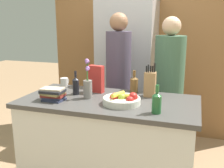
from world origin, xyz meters
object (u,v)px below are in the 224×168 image
object	(u,v)px
book_stack	(53,94)
person_at_sink	(118,79)
flower_vase	(88,86)
bottle_wine	(76,85)
refrigerator	(127,70)
person_in_blue	(169,86)
bottle_oil	(134,84)
cereal_box	(96,79)
bottle_vinegar	(157,102)
fruit_bowl	(122,100)
coffee_mug	(64,82)
knife_block	(150,84)

from	to	relation	value
book_stack	person_at_sink	world-z (taller)	person_at_sink
flower_vase	bottle_wine	distance (m)	0.18
refrigerator	person_in_blue	distance (m)	0.87
bottle_oil	person_in_blue	world-z (taller)	person_in_blue
refrigerator	cereal_box	world-z (taller)	refrigerator
flower_vase	person_at_sink	size ratio (longest dim) A/B	0.21
bottle_oil	person_at_sink	world-z (taller)	person_at_sink
cereal_box	bottle_wine	distance (m)	0.21
bottle_oil	bottle_vinegar	xyz separation A→B (m)	(0.30, -0.52, 0.00)
flower_vase	person_in_blue	size ratio (longest dim) A/B	0.22
flower_vase	person_in_blue	world-z (taller)	person_in_blue
bottle_vinegar	person_at_sink	size ratio (longest dim) A/B	0.13
book_stack	bottle_oil	distance (m)	0.78
person_at_sink	book_stack	bearing A→B (deg)	-123.96
fruit_bowl	flower_vase	world-z (taller)	flower_vase
bottle_vinegar	person_at_sink	bearing A→B (deg)	122.98
refrigerator	person_at_sink	xyz separation A→B (m)	(0.06, -0.63, 0.02)
coffee_mug	person_in_blue	distance (m)	1.11
cereal_box	coffee_mug	world-z (taller)	cereal_box
book_stack	bottle_wine	bearing A→B (deg)	65.55
coffee_mug	bottle_oil	distance (m)	0.76
fruit_bowl	cereal_box	distance (m)	0.47
flower_vase	bottle_wine	bearing A→B (deg)	152.69
knife_block	person_in_blue	distance (m)	0.47
cereal_box	person_at_sink	size ratio (longest dim) A/B	0.16
knife_block	person_at_sink	distance (m)	0.61
fruit_bowl	person_at_sink	world-z (taller)	person_at_sink
knife_block	coffee_mug	world-z (taller)	knife_block
person_in_blue	bottle_vinegar	bearing A→B (deg)	-81.34
bottle_oil	refrigerator	bearing A→B (deg)	108.42
person_at_sink	cereal_box	bearing A→B (deg)	-112.84
flower_vase	bottle_vinegar	size ratio (longest dim) A/B	1.64
knife_block	coffee_mug	xyz separation A→B (m)	(-0.93, 0.08, -0.07)
knife_block	person_in_blue	world-z (taller)	person_in_blue
knife_block	bottle_vinegar	world-z (taller)	knife_block
flower_vase	bottle_oil	distance (m)	0.47
bottle_wine	book_stack	bearing A→B (deg)	-114.45
cereal_box	knife_block	bearing A→B (deg)	0.68
cereal_box	person_in_blue	xyz separation A→B (m)	(0.65, 0.45, -0.12)
coffee_mug	person_at_sink	xyz separation A→B (m)	(0.50, 0.34, -0.00)
knife_block	bottle_oil	size ratio (longest dim) A/B	1.42
coffee_mug	person_in_blue	size ratio (longest dim) A/B	0.07
knife_block	refrigerator	bearing A→B (deg)	115.07
bottle_oil	person_at_sink	size ratio (longest dim) A/B	0.13
cereal_box	refrigerator	bearing A→B (deg)	88.14
book_stack	person_at_sink	distance (m)	0.89
fruit_bowl	flower_vase	xyz separation A→B (m)	(-0.34, 0.07, 0.08)
fruit_bowl	coffee_mug	distance (m)	0.84
bottle_oil	bottle_vinegar	size ratio (longest dim) A/B	1.00
fruit_bowl	book_stack	distance (m)	0.61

